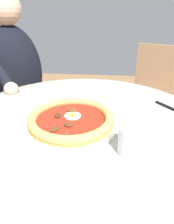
# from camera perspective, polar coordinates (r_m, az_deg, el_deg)

# --- Properties ---
(dining_table) EXTENTS (1.00, 1.00, 0.72)m
(dining_table) POSITION_cam_1_polar(r_m,az_deg,el_deg) (0.78, -1.33, -10.89)
(dining_table) COLOR #999993
(dining_table) RESTS_ON ground
(pizza_on_plate) EXTENTS (0.34, 0.34, 0.04)m
(pizza_on_plate) POSITION_cam_1_polar(r_m,az_deg,el_deg) (0.67, -4.84, -2.15)
(pizza_on_plate) COLOR white
(pizza_on_plate) RESTS_ON dining_table
(water_glass) EXTENTS (0.07, 0.07, 0.08)m
(water_glass) POSITION_cam_1_polar(r_m,az_deg,el_deg) (0.55, 12.85, -8.91)
(water_glass) COLOR silver
(water_glass) RESTS_ON dining_table
(steak_knife) EXTENTS (0.13, 0.17, 0.01)m
(steak_knife) POSITION_cam_1_polar(r_m,az_deg,el_deg) (0.88, 21.16, 2.38)
(steak_knife) COLOR silver
(steak_knife) RESTS_ON dining_table
(ramekin_capers) EXTENTS (0.07, 0.07, 0.04)m
(ramekin_capers) POSITION_cam_1_polar(r_m,az_deg,el_deg) (0.48, -13.30, -17.27)
(ramekin_capers) COLOR white
(ramekin_capers) RESTS_ON dining_table
(diner_person) EXTENTS (0.44, 0.57, 1.20)m
(diner_person) POSITION_cam_1_polar(r_m,az_deg,el_deg) (1.39, -19.38, 3.03)
(diner_person) COLOR #282833
(diner_person) RESTS_ON ground
(cafe_chair_diner) EXTENTS (0.54, 0.54, 0.83)m
(cafe_chair_diner) POSITION_cam_1_polar(r_m,az_deg,el_deg) (1.53, -20.86, 3.76)
(cafe_chair_diner) COLOR #957050
(cafe_chair_diner) RESTS_ON ground
(cafe_chair_spare_near) EXTENTS (0.54, 0.54, 0.85)m
(cafe_chair_spare_near) POSITION_cam_1_polar(r_m,az_deg,el_deg) (1.66, 18.85, 6.60)
(cafe_chair_spare_near) COLOR #957050
(cafe_chair_spare_near) RESTS_ON ground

